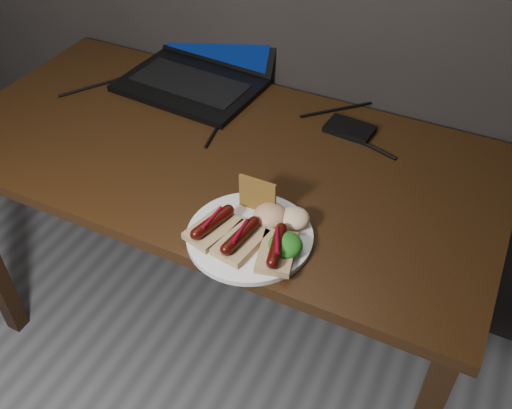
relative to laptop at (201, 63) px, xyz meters
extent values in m
cube|color=#361F0D|center=(0.21, -0.28, -0.07)|extent=(1.40, 0.70, 0.03)
cube|color=#361F0D|center=(-0.44, 0.02, -0.44)|extent=(0.05, 0.05, 0.72)
cube|color=#361F0D|center=(0.86, 0.02, -0.44)|extent=(0.05, 0.05, 0.72)
cube|color=black|center=(0.00, -0.06, -0.04)|extent=(0.41, 0.29, 0.02)
cube|color=black|center=(0.00, -0.06, -0.03)|extent=(0.34, 0.17, 0.00)
cube|color=black|center=(0.01, 0.11, 0.08)|extent=(0.39, 0.12, 0.23)
cube|color=navy|center=(0.01, 0.11, 0.08)|extent=(0.35, 0.10, 0.20)
cube|color=black|center=(0.48, -0.07, -0.04)|extent=(0.13, 0.09, 0.02)
cylinder|color=black|center=(0.17, -0.21, -0.05)|extent=(0.04, 0.18, 0.01)
cylinder|color=black|center=(0.42, 0.02, -0.05)|extent=(0.16, 0.16, 0.01)
cylinder|color=black|center=(0.56, -0.11, -0.05)|extent=(0.14, 0.05, 0.01)
cylinder|color=black|center=(-0.26, -0.18, -0.05)|extent=(0.11, 0.17, 0.01)
cylinder|color=white|center=(0.42, -0.53, -0.05)|extent=(0.32, 0.32, 0.01)
cube|color=tan|center=(0.35, -0.56, -0.03)|extent=(0.10, 0.13, 0.02)
cylinder|color=#440C04|center=(0.35, -0.56, -0.01)|extent=(0.05, 0.10, 0.02)
sphere|color=#440C04|center=(0.34, -0.60, -0.01)|extent=(0.03, 0.02, 0.02)
sphere|color=#440C04|center=(0.36, -0.51, -0.01)|extent=(0.03, 0.02, 0.02)
cylinder|color=maroon|center=(0.35, -0.56, 0.00)|extent=(0.01, 0.07, 0.01)
cube|color=tan|center=(0.42, -0.57, -0.03)|extent=(0.09, 0.12, 0.02)
cylinder|color=#440C04|center=(0.42, -0.57, -0.01)|extent=(0.04, 0.10, 0.02)
sphere|color=#440C04|center=(0.41, -0.61, -0.01)|extent=(0.03, 0.02, 0.02)
sphere|color=#440C04|center=(0.43, -0.52, -0.01)|extent=(0.03, 0.02, 0.02)
cylinder|color=maroon|center=(0.42, -0.57, 0.00)|extent=(0.01, 0.07, 0.01)
cube|color=tan|center=(0.50, -0.56, -0.03)|extent=(0.10, 0.13, 0.02)
cylinder|color=#440C04|center=(0.50, -0.56, -0.01)|extent=(0.05, 0.10, 0.02)
sphere|color=#440C04|center=(0.51, -0.60, -0.01)|extent=(0.03, 0.02, 0.02)
sphere|color=#440C04|center=(0.49, -0.51, -0.01)|extent=(0.03, 0.02, 0.02)
cylinder|color=maroon|center=(0.50, -0.56, 0.00)|extent=(0.04, 0.07, 0.01)
cube|color=olive|center=(0.40, -0.45, 0.00)|extent=(0.09, 0.01, 0.08)
ellipsoid|color=#146213|center=(0.51, -0.54, -0.02)|extent=(0.07, 0.07, 0.04)
ellipsoid|color=#99250F|center=(0.45, -0.48, -0.02)|extent=(0.07, 0.07, 0.04)
ellipsoid|color=#ECE6CC|center=(0.49, -0.46, -0.02)|extent=(0.06, 0.06, 0.04)
camera|label=1|loc=(0.80, -1.28, 0.80)|focal=40.00mm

